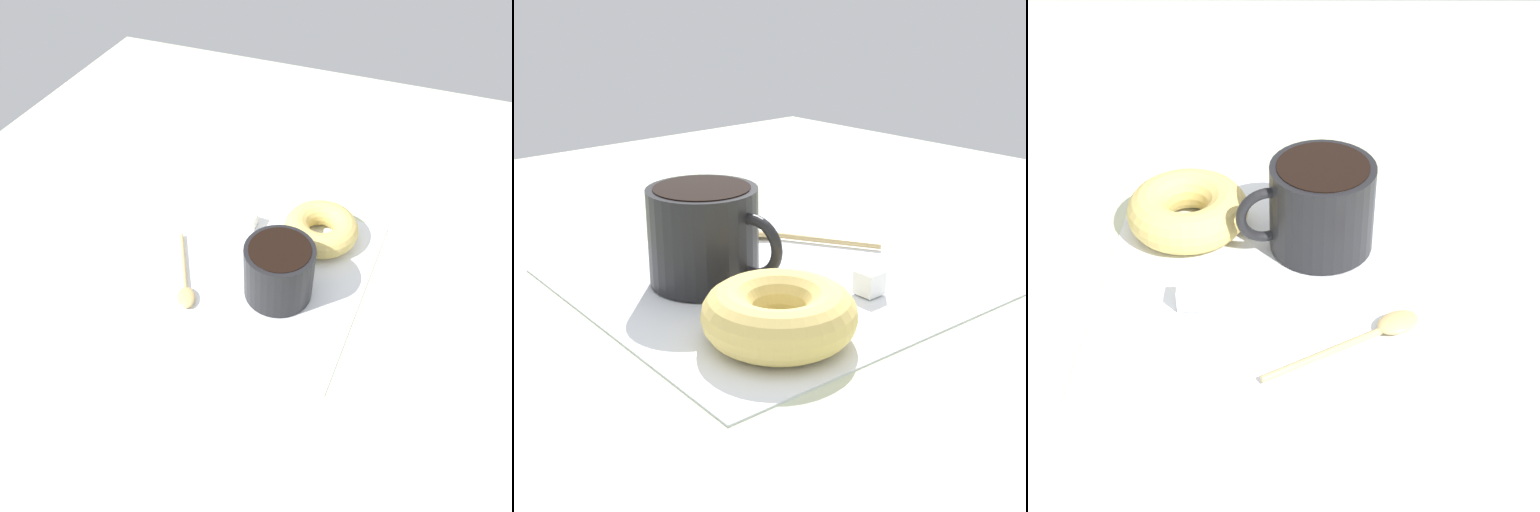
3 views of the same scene
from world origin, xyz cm
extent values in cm
cube|color=beige|center=(0.00, 0.00, -1.00)|extent=(120.00, 120.00, 2.00)
cube|color=white|center=(2.04, 1.49, 0.15)|extent=(31.95, 31.95, 0.30)
cylinder|color=black|center=(-2.35, 4.75, 4.29)|extent=(9.07, 9.07, 7.97)
cylinder|color=black|center=(-2.35, 4.75, 8.07)|extent=(7.87, 7.87, 0.60)
torus|color=black|center=(-1.06, -0.06, 4.29)|extent=(2.26, 5.41, 5.36)
torus|color=#E5C66B|center=(-4.81, -7.17, 2.16)|extent=(10.91, 10.91, 3.72)
ellipsoid|color=#D8B772|center=(8.50, 10.45, 0.75)|extent=(3.87, 4.32, 0.90)
cylinder|color=#D8B772|center=(11.80, 4.67, 0.58)|extent=(5.98, 9.90, 0.56)
cube|color=white|center=(5.88, -6.13, 1.26)|extent=(1.92, 1.92, 1.92)
camera|label=1|loc=(-14.90, 45.92, 52.02)|focal=35.00mm
camera|label=2|loc=(-34.91, -39.98, 23.29)|focal=50.00mm
camera|label=3|loc=(58.18, 1.56, 46.17)|focal=60.00mm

